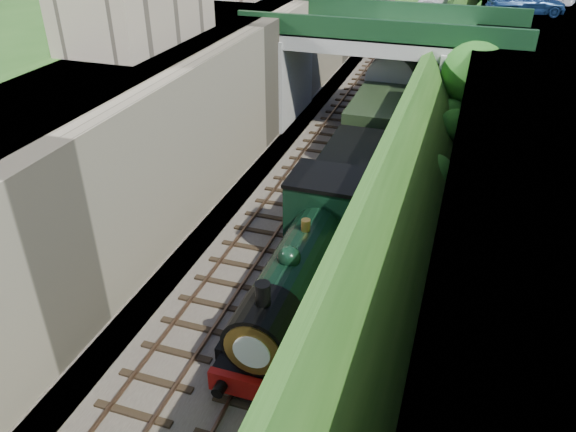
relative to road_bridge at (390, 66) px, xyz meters
The scene contains 15 objects.
ground 24.36m from the road_bridge, 92.25° to the right, with size 160.00×160.00×0.00m, color #1E4714.
trackbed 5.72m from the road_bridge, 103.28° to the right, with size 10.00×90.00×0.20m, color #473F38.
retaining_wall 7.61m from the road_bridge, 148.17° to the right, with size 1.00×90.00×7.00m, color #756B56.
street_plateau_left 10.73m from the road_bridge, 158.09° to the right, with size 6.00×90.00×7.00m, color #262628.
street_plateau_right 9.49m from the road_bridge, 25.06° to the right, with size 8.00×90.00×6.25m, color #262628.
embankment_slope 5.98m from the road_bridge, 47.00° to the right, with size 4.70×91.41×6.42m.
track_left 6.27m from the road_bridge, 126.35° to the right, with size 2.50×90.00×0.20m.
track_right 5.54m from the road_bridge, 86.34° to the right, with size 2.50×90.00×0.20m.
road_bridge is the anchor object (origin of this frame).
tree 5.61m from the road_bridge, 27.16° to the right, with size 3.60×3.80×6.60m.
car_blue 10.17m from the road_bridge, 41.66° to the left, with size 1.88×4.68×1.60m, color navy.
locomotive 18.44m from the road_bridge, 89.20° to the right, with size 3.10×10.22×3.83m.
tender 11.22m from the road_bridge, 88.66° to the right, with size 2.70×6.00×3.05m.
coach_front 2.63m from the road_bridge, 81.23° to the left, with size 2.90×18.00×3.70m.
coach_middle 20.56m from the road_bridge, 89.28° to the left, with size 2.90×18.00×3.70m.
Camera 1 is at (5.74, -9.64, 13.39)m, focal length 35.00 mm.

